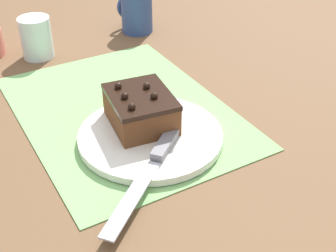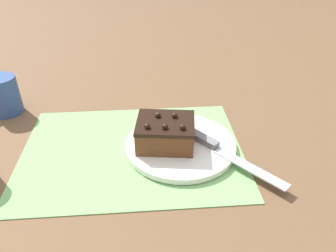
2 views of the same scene
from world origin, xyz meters
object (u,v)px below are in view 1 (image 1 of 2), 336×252
at_px(chocolate_cake, 138,110).
at_px(coffee_mug, 136,12).
at_px(serving_knife, 153,161).
at_px(drinking_glass, 36,38).
at_px(cake_plate, 153,135).

relative_size(chocolate_cake, coffee_mug, 1.35).
distance_m(serving_knife, drinking_glass, 0.47).
height_order(serving_knife, drinking_glass, drinking_glass).
distance_m(chocolate_cake, drinking_glass, 0.37).
height_order(drinking_glass, coffee_mug, coffee_mug).
distance_m(cake_plate, serving_knife, 0.08).
relative_size(serving_knife, coffee_mug, 2.00).
bearing_deg(chocolate_cake, coffee_mug, -26.29).
bearing_deg(coffee_mug, cake_plate, 156.52).
bearing_deg(chocolate_cake, serving_knife, 164.22).
bearing_deg(drinking_glass, chocolate_cake, -171.08).
bearing_deg(cake_plate, coffee_mug, -23.48).
bearing_deg(chocolate_cake, drinking_glass, 8.92).
bearing_deg(serving_knife, coffee_mug, -64.29).
relative_size(cake_plate, serving_knife, 1.22).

